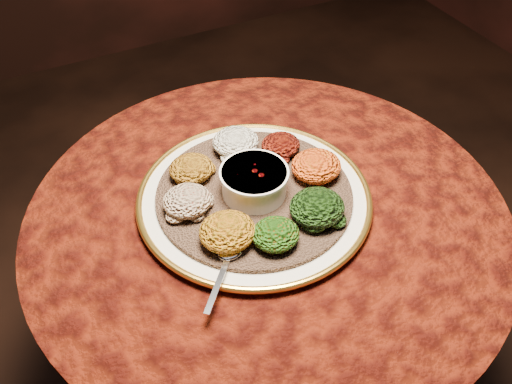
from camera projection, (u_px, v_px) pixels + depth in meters
name	position (u px, v px, depth m)	size (l,w,h in m)	color
table	(267.00, 267.00, 1.26)	(0.96, 0.96, 0.73)	black
platter	(254.00, 198.00, 1.14)	(0.56, 0.56, 0.02)	silver
injera	(254.00, 194.00, 1.13)	(0.39, 0.39, 0.01)	brown
stew_bowl	(254.00, 180.00, 1.10)	(0.13, 0.13, 0.06)	white
spoon	(228.00, 257.00, 1.00)	(0.12, 0.12, 0.01)	silver
portion_ayib	(236.00, 142.00, 1.20)	(0.10, 0.09, 0.05)	silver
portion_kitfo	(281.00, 145.00, 1.20)	(0.08, 0.08, 0.04)	black
portion_tikil	(316.00, 166.00, 1.15)	(0.10, 0.10, 0.05)	#BA870F
portion_gomen	(317.00, 207.00, 1.06)	(0.11, 0.10, 0.05)	black
portion_mixveg	(276.00, 234.00, 1.02)	(0.09, 0.08, 0.04)	#902F09
portion_kik	(227.00, 232.00, 1.02)	(0.10, 0.10, 0.05)	#B76410
portion_timatim	(187.00, 201.00, 1.08)	(0.09, 0.09, 0.05)	#750807
portion_shiro	(191.00, 169.00, 1.15)	(0.09, 0.09, 0.04)	#996412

